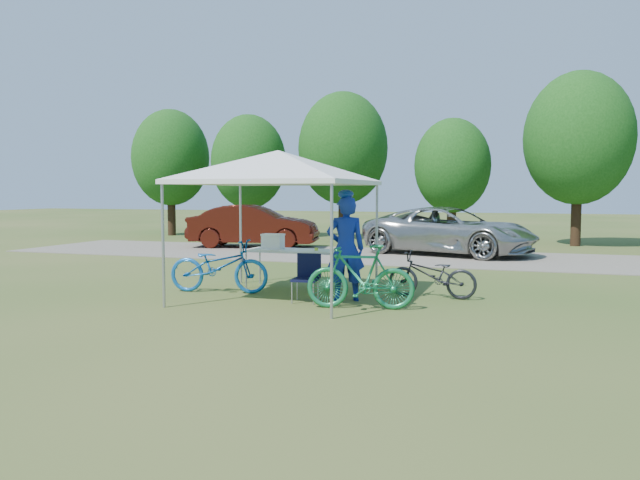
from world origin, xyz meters
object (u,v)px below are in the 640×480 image
Objects in this scene: minivan at (450,231)px; cooler at (273,241)px; bike_green at (360,277)px; bike_dark at (432,275)px; sedan at (253,226)px; folding_chair at (307,274)px; bike_blue at (219,266)px; cyclist at (346,249)px; folding_table at (294,252)px.

cooler is at bearing 178.11° from minivan.
bike_green is 1.10× the size of bike_dark.
bike_green is 12.00m from sedan.
bike_blue is at bearing 162.07° from folding_chair.
cyclist is 1.04× the size of bike_green.
folding_table is 9.50m from sedan.
minivan reaches higher than bike_green.
cyclist is at bearing -37.17° from folding_table.
cyclist reaches higher than bike_dark.
cyclist is (1.88, -1.08, -0.00)m from cooler.
cyclist is 0.93m from bike_green.
cooler is 0.10× the size of sedan.
folding_table is 2.25× the size of folding_chair.
sedan is at bearing 103.45° from minivan.
bike_green is at bearing -26.62° from folding_chair.
cyclist is 0.42× the size of sedan.
cyclist is at bearing -58.96° from bike_dark.
minivan is (1.43, 9.22, 0.26)m from folding_chair.
sedan reaches higher than folding_chair.
minivan is 1.18× the size of sedan.
cooler is (-0.46, -0.00, 0.20)m from folding_table.
sedan is at bearing -136.04° from bike_dark.
cooler is at bearing -136.75° from bike_green.
sedan is (-6.57, 10.03, 0.22)m from bike_green.
bike_green is (1.10, -0.40, 0.04)m from folding_chair.
bike_blue is 9.46m from minivan.
cooler is 9.28m from sedan.
bike_green reaches higher than folding_table.
bike_blue is at bearing -113.97° from bike_green.
folding_table is 1.60m from folding_chair.
cooler reaches higher than folding_table.
folding_table is 1.56m from bike_blue.
bike_green is at bearing -30.91° from bike_dark.
sedan is (-3.50, 9.24, 0.24)m from bike_blue.
bike_blue is 1.20× the size of bike_dark.
minivan is (2.21, 7.84, 0.01)m from folding_table.
minivan reaches higher than cooler.
bike_green reaches higher than bike_blue.
folding_table is 1.79m from cyclist.
bike_green is at bearing -112.63° from bike_blue.
sedan reaches higher than bike_green.
sedan reaches higher than bike_dark.
cyclist reaches higher than bike_green.
folding_table is at bearing -93.33° from bike_dark.
cooler is at bearing -164.17° from sedan.
cyclist is at bearing -100.18° from bike_blue.
bike_blue is at bearing 175.84° from minivan.
bike_dark is at bearing 137.03° from bike_green.
cooler reaches higher than bike_blue.
bike_green is 0.34× the size of minivan.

